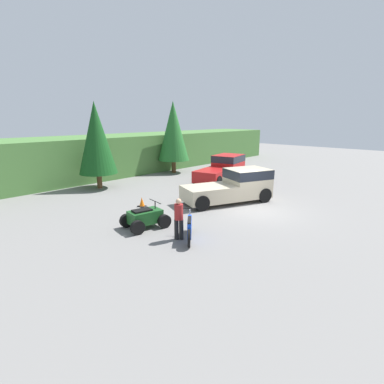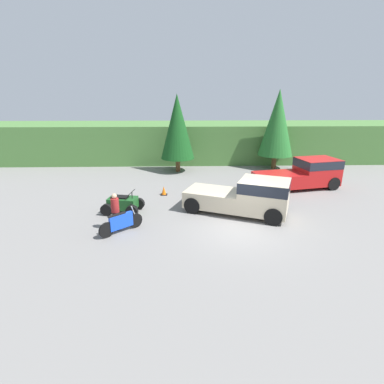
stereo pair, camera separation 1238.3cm
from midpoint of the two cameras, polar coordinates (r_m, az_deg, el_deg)
ground_plane at (r=14.52m, az=34.18°, el=-7.60°), size 80.00×80.00×0.00m
hillside_backdrop at (r=28.03m, az=16.05°, el=9.74°), size 44.00×6.00×3.43m
tree_left at (r=22.44m, az=12.24°, el=12.91°), size 2.69×2.69×6.12m
tree_mid_left at (r=26.21m, az=29.87°, el=12.14°), size 2.85×2.85×6.48m
pickup_truck_red at (r=22.37m, az=36.72°, el=2.97°), size 5.92×3.18×1.96m
pickup_truck_second at (r=16.02m, az=32.72°, el=-1.11°), size 5.74×3.95×1.96m
dirt_bike at (r=11.92m, az=12.42°, el=-7.35°), size 1.73×1.58×1.17m
quad_atv at (r=14.06m, az=8.50°, el=-3.10°), size 2.22×1.69×1.20m
rider_person at (r=11.95m, az=10.79°, el=-4.64°), size 0.52×0.52×1.78m
traffic_cone at (r=17.20m, az=13.48°, el=-0.18°), size 0.42×0.42×0.55m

